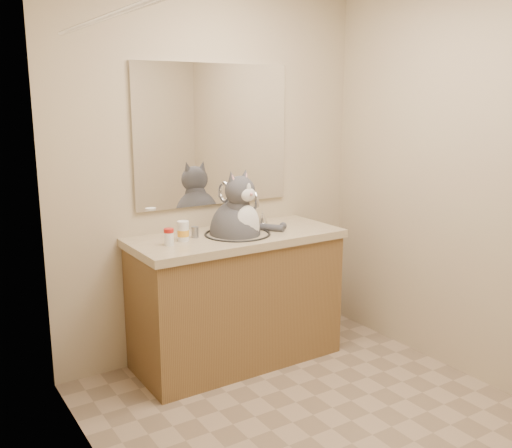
{
  "coord_description": "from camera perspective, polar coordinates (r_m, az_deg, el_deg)",
  "views": [
    {
      "loc": [
        -1.77,
        -2.03,
        1.68
      ],
      "look_at": [
        -0.05,
        0.65,
        0.98
      ],
      "focal_mm": 40.0,
      "sensor_mm": 36.0,
      "label": 1
    }
  ],
  "objects": [
    {
      "name": "vanity",
      "position": [
        3.69,
        -1.97,
        -7.14
      ],
      "size": [
        1.34,
        0.59,
        1.12
      ],
      "color": "brown",
      "rests_on": "ground"
    },
    {
      "name": "pill_bottle_orange",
      "position": [
        3.41,
        -7.3,
        -0.74
      ],
      "size": [
        0.09,
        0.09,
        0.12
      ],
      "rotation": [
        0.0,
        0.0,
        -0.28
      ],
      "color": "white",
      "rests_on": "vanity"
    },
    {
      "name": "cat",
      "position": [
        3.56,
        -1.93,
        -0.4
      ],
      "size": [
        0.49,
        0.4,
        0.62
      ],
      "rotation": [
        0.0,
        0.0,
        0.19
      ],
      "color": "#444449",
      "rests_on": "vanity"
    },
    {
      "name": "shower_curtain",
      "position": [
        2.34,
        -13.43,
        -4.0
      ],
      "size": [
        0.02,
        1.3,
        1.93
      ],
      "color": "#C1AF92",
      "rests_on": "ground"
    },
    {
      "name": "room",
      "position": [
        2.74,
        8.29,
        2.21
      ],
      "size": [
        2.22,
        2.52,
        2.42
      ],
      "color": "gray",
      "rests_on": "ground"
    },
    {
      "name": "pill_bottle_redcap",
      "position": [
        3.32,
        -8.7,
        -1.29
      ],
      "size": [
        0.08,
        0.08,
        0.1
      ],
      "rotation": [
        0.0,
        0.0,
        -0.39
      ],
      "color": "white",
      "rests_on": "vanity"
    },
    {
      "name": "mirror",
      "position": [
        3.72,
        -4.25,
        8.85
      ],
      "size": [
        1.1,
        0.02,
        0.9
      ],
      "primitive_type": "cube",
      "color": "white",
      "rests_on": "room"
    },
    {
      "name": "grey_canister",
      "position": [
        3.49,
        -6.12,
        -0.82
      ],
      "size": [
        0.05,
        0.05,
        0.07
      ],
      "rotation": [
        0.0,
        0.0,
        0.32
      ],
      "color": "gray",
      "rests_on": "vanity"
    }
  ]
}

